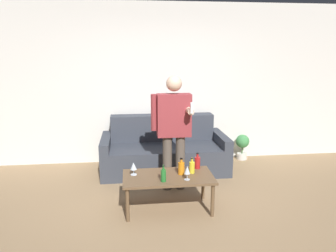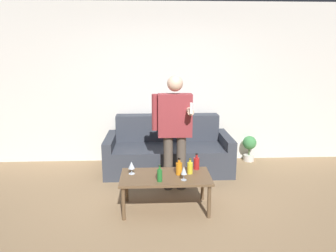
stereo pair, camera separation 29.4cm
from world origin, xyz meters
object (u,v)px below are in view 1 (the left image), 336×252
(couch, at_px, (164,151))
(person_standing_front, at_px, (173,125))
(coffee_table, at_px, (168,179))
(bottle_orange, at_px, (197,162))

(couch, height_order, person_standing_front, person_standing_front)
(couch, relative_size, coffee_table, 1.84)
(bottle_orange, bearing_deg, person_standing_front, 122.93)
(coffee_table, xyz_separation_m, bottle_orange, (0.40, 0.21, 0.13))
(couch, distance_m, bottle_orange, 1.25)
(coffee_table, height_order, person_standing_front, person_standing_front)
(couch, distance_m, coffee_table, 1.41)
(person_standing_front, bearing_deg, couch, 93.19)
(bottle_orange, distance_m, person_standing_front, 0.62)
(bottle_orange, relative_size, person_standing_front, 0.13)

